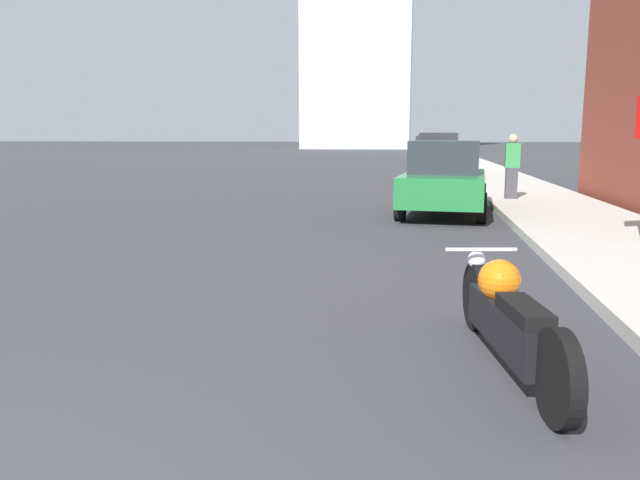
{
  "coord_description": "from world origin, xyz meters",
  "views": [
    {
      "loc": [
        2.53,
        -1.13,
        1.72
      ],
      "look_at": [
        1.49,
        5.56,
        0.59
      ],
      "focal_mm": 35.0,
      "sensor_mm": 36.0,
      "label": 1
    }
  ],
  "objects_px": {
    "parked_car_green": "(444,179)",
    "parked_car_yellow": "(428,150)",
    "motorcycle": "(507,317)",
    "parked_car_red": "(437,157)",
    "pedestrian": "(512,166)",
    "parked_car_white": "(428,147)"
  },
  "relations": [
    {
      "from": "parked_car_green",
      "to": "parked_car_yellow",
      "type": "xyz_separation_m",
      "value": [
        -0.03,
        24.73,
        0.08
      ]
    },
    {
      "from": "motorcycle",
      "to": "parked_car_red",
      "type": "xyz_separation_m",
      "value": [
        0.07,
        21.06,
        0.52
      ]
    },
    {
      "from": "parked_car_green",
      "to": "pedestrian",
      "type": "xyz_separation_m",
      "value": [
        1.78,
        2.45,
        0.18
      ]
    },
    {
      "from": "parked_car_green",
      "to": "parked_car_red",
      "type": "bearing_deg",
      "value": 94.58
    },
    {
      "from": "motorcycle",
      "to": "parked_car_white",
      "type": "xyz_separation_m",
      "value": [
        0.04,
        44.87,
        0.51
      ]
    },
    {
      "from": "parked_car_green",
      "to": "parked_car_white",
      "type": "bearing_deg",
      "value": 95.2
    },
    {
      "from": "pedestrian",
      "to": "parked_car_green",
      "type": "bearing_deg",
      "value": -125.99
    },
    {
      "from": "motorcycle",
      "to": "parked_car_white",
      "type": "height_order",
      "value": "parked_car_white"
    },
    {
      "from": "parked_car_white",
      "to": "pedestrian",
      "type": "bearing_deg",
      "value": -83.03
    },
    {
      "from": "pedestrian",
      "to": "motorcycle",
      "type": "bearing_deg",
      "value": -98.08
    },
    {
      "from": "parked_car_green",
      "to": "parked_car_white",
      "type": "height_order",
      "value": "parked_car_white"
    },
    {
      "from": "motorcycle",
      "to": "parked_car_green",
      "type": "distance_m",
      "value": 9.34
    },
    {
      "from": "parked_car_red",
      "to": "pedestrian",
      "type": "height_order",
      "value": "parked_car_red"
    },
    {
      "from": "motorcycle",
      "to": "parked_car_green",
      "type": "xyz_separation_m",
      "value": [
        -0.11,
        9.33,
        0.42
      ]
    },
    {
      "from": "motorcycle",
      "to": "pedestrian",
      "type": "xyz_separation_m",
      "value": [
        1.67,
        11.78,
        0.6
      ]
    },
    {
      "from": "parked_car_green",
      "to": "parked_car_yellow",
      "type": "height_order",
      "value": "parked_car_yellow"
    },
    {
      "from": "parked_car_yellow",
      "to": "pedestrian",
      "type": "relative_size",
      "value": 2.7
    },
    {
      "from": "parked_car_green",
      "to": "parked_car_red",
      "type": "relative_size",
      "value": 1.03
    },
    {
      "from": "parked_car_red",
      "to": "parked_car_white",
      "type": "bearing_deg",
      "value": 90.17
    },
    {
      "from": "parked_car_yellow",
      "to": "parked_car_red",
      "type": "bearing_deg",
      "value": -88.21
    },
    {
      "from": "parked_car_white",
      "to": "pedestrian",
      "type": "distance_m",
      "value": 33.13
    },
    {
      "from": "pedestrian",
      "to": "parked_car_white",
      "type": "bearing_deg",
      "value": 92.82
    }
  ]
}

